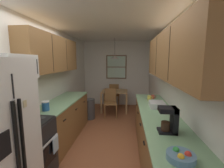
{
  "coord_description": "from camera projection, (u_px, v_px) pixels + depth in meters",
  "views": [
    {
      "loc": [
        0.46,
        -2.55,
        1.78
      ],
      "look_at": [
        0.06,
        1.36,
        1.19
      ],
      "focal_mm": 24.67,
      "sensor_mm": 36.0,
      "label": 1
    }
  ],
  "objects": [
    {
      "name": "dish_rack",
      "position": [
        157.0,
        105.0,
        2.97
      ],
      "size": [
        0.28,
        0.34,
        0.1
      ],
      "primitive_type": "cube",
      "color": "silver",
      "rests_on": "counter_right"
    },
    {
      "name": "table_serving_bowl",
      "position": [
        112.0,
        90.0,
        5.53
      ],
      "size": [
        0.21,
        0.21,
        0.06
      ],
      "primitive_type": "cylinder",
      "color": "#E0D14C",
      "rests_on": "dining_table"
    },
    {
      "name": "dining_chair_far",
      "position": [
        114.0,
        94.0,
        6.06
      ],
      "size": [
        0.41,
        0.41,
        0.9
      ],
      "color": "brown",
      "rests_on": "ground"
    },
    {
      "name": "dining_table",
      "position": [
        115.0,
        94.0,
        5.48
      ],
      "size": [
        0.9,
        0.72,
        0.73
      ],
      "color": "#A87F51",
      "rests_on": "ground"
    },
    {
      "name": "upper_cabinets_left",
      "position": [
        53.0,
        54.0,
        3.3
      ],
      "size": [
        0.33,
        2.06,
        0.75
      ],
      "color": "brown"
    },
    {
      "name": "wall_right",
      "position": [
        167.0,
        84.0,
        3.48
      ],
      "size": [
        0.1,
        9.0,
        2.55
      ],
      "primitive_type": "cube",
      "color": "silver",
      "rests_on": "ground"
    },
    {
      "name": "upper_cabinets_right",
      "position": [
        172.0,
        55.0,
        2.38
      ],
      "size": [
        0.33,
        2.73,
        0.74
      ],
      "color": "brown"
    },
    {
      "name": "counter_left",
      "position": [
        64.0,
        119.0,
        3.55
      ],
      "size": [
        0.64,
        1.98,
        0.9
      ],
      "color": "brown",
      "rests_on": "ground"
    },
    {
      "name": "wall_left",
      "position": [
        53.0,
        82.0,
        3.75
      ],
      "size": [
        0.1,
        9.0,
        2.55
      ],
      "primitive_type": "cube",
      "color": "silver",
      "rests_on": "ground"
    },
    {
      "name": "ceiling_slab",
      "position": [
        108.0,
        24.0,
        3.42
      ],
      "size": [
        4.4,
        9.0,
        0.08
      ],
      "primitive_type": "cube",
      "color": "white"
    },
    {
      "name": "storage_canister",
      "position": [
        46.0,
        106.0,
        2.76
      ],
      "size": [
        0.13,
        0.13,
        0.17
      ],
      "color": "#265999",
      "rests_on": "counter_left"
    },
    {
      "name": "fruit_bowl",
      "position": [
        181.0,
        156.0,
        1.38
      ],
      "size": [
        0.26,
        0.26,
        0.09
      ],
      "color": "#597F9E",
      "rests_on": "counter_right"
    },
    {
      "name": "pendant_light",
      "position": [
        115.0,
        57.0,
        5.29
      ],
      "size": [
        0.33,
        0.33,
        0.69
      ],
      "color": "black"
    },
    {
      "name": "ground_plane",
      "position": [
        108.0,
        134.0,
        3.8
      ],
      "size": [
        12.0,
        12.0,
        0.0
      ],
      "primitive_type": "plane",
      "color": "brown"
    },
    {
      "name": "mug_by_coffeemaker",
      "position": [
        153.0,
        97.0,
        3.63
      ],
      "size": [
        0.12,
        0.08,
        0.09
      ],
      "color": "#BF3F33",
      "rests_on": "counter_right"
    },
    {
      "name": "coffee_maker",
      "position": [
        170.0,
        119.0,
        1.9
      ],
      "size": [
        0.22,
        0.18,
        0.32
      ],
      "color": "black",
      "rests_on": "counter_right"
    },
    {
      "name": "stove_range",
      "position": [
        28.0,
        150.0,
        2.28
      ],
      "size": [
        0.66,
        0.6,
        1.1
      ],
      "color": "black",
      "rests_on": "ground"
    },
    {
      "name": "dish_towel",
      "position": [
        56.0,
        144.0,
        2.39
      ],
      "size": [
        0.02,
        0.16,
        0.24
      ],
      "primitive_type": "cube",
      "color": "silver"
    },
    {
      "name": "trash_bin",
      "position": [
        90.0,
        109.0,
        4.76
      ],
      "size": [
        0.32,
        0.32,
        0.62
      ],
      "primitive_type": "cylinder",
      "color": "#3F3F42",
      "rests_on": "ground"
    },
    {
      "name": "dining_chair_near",
      "position": [
        111.0,
        101.0,
        4.95
      ],
      "size": [
        0.44,
        0.44,
        0.9
      ],
      "color": "brown",
      "rests_on": "ground"
    },
    {
      "name": "microwave_over_range",
      "position": [
        13.0,
        67.0,
        2.11
      ],
      "size": [
        0.39,
        0.61,
        0.35
      ],
      "color": "white"
    },
    {
      "name": "mug_spare",
      "position": [
        149.0,
        98.0,
        3.51
      ],
      "size": [
        0.12,
        0.09,
        0.1
      ],
      "color": "#E5CC4C",
      "rests_on": "counter_right"
    },
    {
      "name": "back_window",
      "position": [
        116.0,
        67.0,
        6.11
      ],
      "size": [
        0.8,
        0.05,
        0.93
      ],
      "color": "brown"
    },
    {
      "name": "wall_back",
      "position": [
        116.0,
        74.0,
        6.22
      ],
      "size": [
        4.4,
        0.1,
        2.55
      ],
      "primitive_type": "cube",
      "color": "silver",
      "rests_on": "ground"
    },
    {
      "name": "counter_right",
      "position": [
        158.0,
        139.0,
        2.65
      ],
      "size": [
        0.64,
        3.05,
        0.9
      ],
      "color": "brown",
      "rests_on": "ground"
    }
  ]
}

